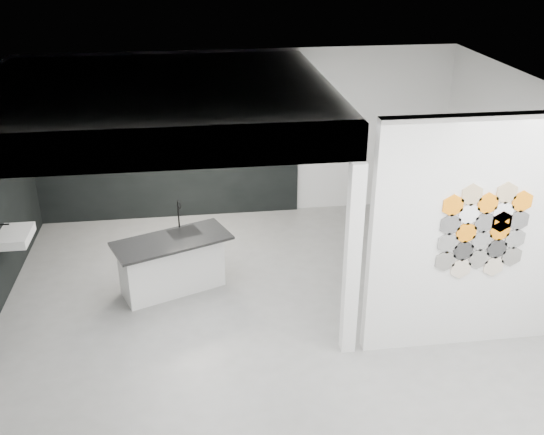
{
  "coord_description": "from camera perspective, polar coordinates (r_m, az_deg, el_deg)",
  "views": [
    {
      "loc": [
        -0.82,
        -6.64,
        4.5
      ],
      "look_at": [
        0.1,
        0.3,
        1.15
      ],
      "focal_mm": 40.0,
      "sensor_mm": 36.0,
      "label": 1
    }
  ],
  "objects": [
    {
      "name": "floor",
      "position": [
        8.06,
        -0.43,
        -8.38
      ],
      "size": [
        7.0,
        6.0,
        0.01
      ],
      "primitive_type": "cube",
      "color": "slate"
    },
    {
      "name": "glass_vase",
      "position": [
        10.05,
        -1.66,
        7.56
      ],
      "size": [
        0.12,
        0.12,
        0.15
      ],
      "primitive_type": "cylinder",
      "rotation": [
        0.0,
        0.0,
        -0.1
      ],
      "color": "gray",
      "rests_on": "display_shelf"
    },
    {
      "name": "wall_basin",
      "position": [
        8.63,
        -23.04,
        -1.64
      ],
      "size": [
        0.4,
        0.6,
        0.12
      ],
      "primitive_type": "cube",
      "color": "silver",
      "rests_on": "bay_clad_left"
    },
    {
      "name": "kettle",
      "position": [
        10.01,
        -4.56,
        7.43
      ],
      "size": [
        0.2,
        0.2,
        0.16
      ],
      "primitive_type": "ellipsoid",
      "rotation": [
        0.0,
        0.0,
        -0.09
      ],
      "color": "black",
      "rests_on": "display_shelf"
    },
    {
      "name": "glass_bowl",
      "position": [
        10.05,
        -1.66,
        7.44
      ],
      "size": [
        0.2,
        0.2,
        0.11
      ],
      "primitive_type": "cylinder",
      "rotation": [
        0.0,
        0.0,
        0.37
      ],
      "color": "gray",
      "rests_on": "display_shelf"
    },
    {
      "name": "display_shelf",
      "position": [
        10.04,
        -9.39,
        6.63
      ],
      "size": [
        3.0,
        0.15,
        0.04
      ],
      "primitive_type": "cube",
      "color": "black",
      "rests_on": "bay_clad_back"
    },
    {
      "name": "bottle_dark",
      "position": [
        10.04,
        -12.35,
        6.94
      ],
      "size": [
        0.06,
        0.06,
        0.15
      ],
      "primitive_type": "cylinder",
      "rotation": [
        0.0,
        0.0,
        -0.16
      ],
      "color": "black",
      "rests_on": "display_shelf"
    },
    {
      "name": "utensil_cup",
      "position": [
        10.05,
        -12.86,
        6.77
      ],
      "size": [
        0.08,
        0.08,
        0.09
      ],
      "primitive_type": "cylinder",
      "rotation": [
        0.0,
        0.0,
        0.02
      ],
      "color": "black",
      "rests_on": "display_shelf"
    },
    {
      "name": "hex_tile_cluster",
      "position": [
        7.02,
        19.32,
        -1.22
      ],
      "size": [
        1.04,
        0.02,
        1.16
      ],
      "color": "#66635E",
      "rests_on": "partition_panel"
    },
    {
      "name": "partition_panel",
      "position": [
        7.12,
        18.67,
        -1.69
      ],
      "size": [
        2.45,
        0.15,
        2.8
      ],
      "primitive_type": "cube",
      "color": "silver",
      "rests_on": "floor"
    },
    {
      "name": "stockpot",
      "position": [
        10.11,
        -15.98,
        6.74
      ],
      "size": [
        0.22,
        0.22,
        0.17
      ],
      "primitive_type": "cylinder",
      "rotation": [
        0.0,
        0.0,
        0.09
      ],
      "color": "black",
      "rests_on": "display_shelf"
    },
    {
      "name": "bay_clad_back",
      "position": [
        10.18,
        -9.9,
        6.12
      ],
      "size": [
        4.4,
        0.04,
        2.35
      ],
      "primitive_type": "cube",
      "color": "black",
      "rests_on": "floor"
    },
    {
      "name": "kitchen_island",
      "position": [
        8.31,
        -9.39,
        -4.27
      ],
      "size": [
        1.66,
        1.19,
        1.23
      ],
      "rotation": [
        0.0,
        0.0,
        0.38
      ],
      "color": "silver",
      "rests_on": "floor"
    },
    {
      "name": "fascia_beam",
      "position": [
        6.06,
        -11.75,
        6.27
      ],
      "size": [
        4.4,
        0.16,
        0.4
      ],
      "primitive_type": "cube",
      "color": "silver",
      "rests_on": "corner_column"
    },
    {
      "name": "corner_column",
      "position": [
        6.75,
        7.56,
        -4.18
      ],
      "size": [
        0.16,
        0.16,
        2.35
      ],
      "primitive_type": "cube",
      "color": "silver",
      "rests_on": "floor"
    },
    {
      "name": "bulkhead",
      "position": [
        7.9,
        -11.0,
        10.82
      ],
      "size": [
        4.4,
        4.0,
        0.4
      ],
      "primitive_type": "cube",
      "color": "silver",
      "rests_on": "corner_column"
    }
  ]
}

